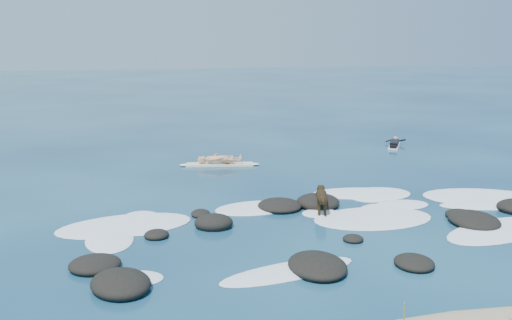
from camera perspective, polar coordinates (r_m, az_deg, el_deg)
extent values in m
plane|color=#0A2642|center=(16.65, 8.01, -5.64)|extent=(160.00, 160.00, 0.00)
ellipsoid|color=black|center=(15.05, -9.92, -7.39)|extent=(0.87, 0.86, 0.27)
ellipsoid|color=black|center=(12.92, 6.16, -10.46)|extent=(1.30, 1.62, 0.40)
ellipsoid|color=black|center=(17.42, 19.85, -5.21)|extent=(0.95, 1.02, 0.28)
ellipsoid|color=black|center=(15.63, -4.25, -6.29)|extent=(1.20, 1.11, 0.47)
ellipsoid|color=black|center=(17.25, 2.38, -4.58)|extent=(1.42, 1.45, 0.35)
ellipsoid|color=black|center=(14.79, 9.69, -7.79)|extent=(0.68, 0.68, 0.21)
ellipsoid|color=black|center=(16.66, -5.56, -5.36)|extent=(0.66, 0.79, 0.21)
ellipsoid|color=black|center=(17.57, 6.21, -4.21)|extent=(1.37, 1.33, 0.49)
ellipsoid|color=black|center=(12.26, -13.38, -11.96)|extent=(1.63, 1.78, 0.46)
ellipsoid|color=black|center=(13.43, -15.80, -10.03)|extent=(1.20, 1.14, 0.35)
ellipsoid|color=black|center=(16.98, 20.97, -5.65)|extent=(1.56, 1.83, 0.38)
ellipsoid|color=black|center=(13.55, 15.54, -9.87)|extent=(0.99, 1.09, 0.30)
ellipsoid|color=white|center=(16.66, 23.22, -6.48)|extent=(4.08, 2.67, 0.12)
ellipsoid|color=white|center=(19.14, 10.09, -3.31)|extent=(3.18, 1.89, 0.12)
ellipsoid|color=white|center=(12.70, -11.93, -11.52)|extent=(1.34, 1.06, 0.12)
ellipsoid|color=white|center=(18.71, 11.17, -3.72)|extent=(1.47, 1.43, 0.12)
ellipsoid|color=white|center=(19.77, 22.01, -3.53)|extent=(4.53, 3.56, 0.12)
ellipsoid|color=white|center=(15.11, -14.44, -7.74)|extent=(1.27, 2.05, 0.12)
ellipsoid|color=white|center=(12.80, 3.28, -11.07)|extent=(3.47, 1.71, 0.12)
ellipsoid|color=white|center=(16.26, -11.38, -6.16)|extent=(1.41, 2.25, 0.12)
ellipsoid|color=white|center=(16.65, 11.62, -5.73)|extent=(3.52, 2.14, 0.12)
ellipsoid|color=white|center=(17.21, 12.82, -5.20)|extent=(2.20, 2.38, 0.12)
ellipsoid|color=white|center=(17.25, -0.13, -4.84)|extent=(2.62, 1.75, 0.12)
ellipsoid|color=white|center=(19.19, 11.96, -3.34)|extent=(2.39, 1.71, 0.12)
ellipsoid|color=white|center=(18.95, 22.44, -4.22)|extent=(3.36, 1.65, 0.12)
ellipsoid|color=white|center=(16.12, -12.97, -6.39)|extent=(3.98, 2.52, 0.12)
ellipsoid|color=white|center=(18.14, 14.37, -4.37)|extent=(1.74, 1.07, 0.12)
ellipsoid|color=white|center=(16.86, 6.45, -5.33)|extent=(1.10, 0.90, 0.12)
cube|color=#F7EBC5|center=(22.94, -3.66, -0.46)|extent=(2.73, 0.99, 0.09)
ellipsoid|color=#F7EBC5|center=(22.97, -0.32, -0.41)|extent=(0.58, 0.39, 0.10)
ellipsoid|color=#F7EBC5|center=(22.99, -7.00, -0.50)|extent=(0.58, 0.39, 0.10)
imported|color=tan|center=(22.76, -3.69, 1.79)|extent=(0.52, 0.69, 1.74)
cube|color=white|center=(27.65, 13.66, 1.39)|extent=(1.36, 1.89, 0.07)
ellipsoid|color=white|center=(28.60, 13.80, 1.73)|extent=(0.41, 0.48, 0.07)
cube|color=black|center=(27.63, 13.68, 1.66)|extent=(0.90, 1.20, 0.19)
sphere|color=tan|center=(28.29, 13.79, 2.11)|extent=(0.28, 0.28, 0.20)
cylinder|color=black|center=(28.45, 13.30, 1.96)|extent=(0.49, 0.14, 0.22)
cylinder|color=black|center=(28.42, 14.29, 1.89)|extent=(0.35, 0.44, 0.22)
cube|color=black|center=(26.99, 13.57, 1.34)|extent=(0.50, 0.57, 0.12)
cylinder|color=black|center=(16.62, 6.60, -3.67)|extent=(0.47, 0.70, 0.31)
sphere|color=black|center=(16.89, 6.53, -3.40)|extent=(0.40, 0.40, 0.33)
sphere|color=black|center=(16.34, 6.67, -3.95)|extent=(0.36, 0.36, 0.29)
sphere|color=black|center=(17.04, 6.50, -2.87)|extent=(0.29, 0.29, 0.23)
cone|color=black|center=(17.18, 6.47, -2.81)|extent=(0.16, 0.17, 0.12)
cone|color=black|center=(17.01, 6.31, -2.58)|extent=(0.12, 0.10, 0.11)
cone|color=black|center=(17.01, 6.71, -2.58)|extent=(0.12, 0.10, 0.11)
cylinder|color=black|center=(16.92, 6.24, -4.55)|extent=(0.10, 0.10, 0.42)
cylinder|color=black|center=(16.93, 6.80, -4.55)|extent=(0.10, 0.10, 0.42)
cylinder|color=black|center=(16.49, 6.34, -4.99)|extent=(0.10, 0.10, 0.42)
cylinder|color=black|center=(16.51, 6.92, -5.00)|extent=(0.10, 0.10, 0.42)
cylinder|color=black|center=(16.19, 6.72, -3.90)|extent=(0.13, 0.31, 0.18)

